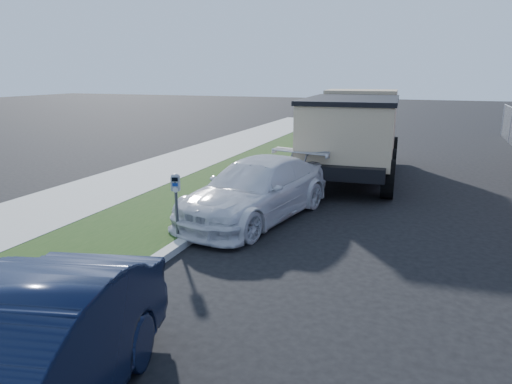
% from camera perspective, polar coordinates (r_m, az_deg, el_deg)
% --- Properties ---
extents(ground, '(120.00, 120.00, 0.00)m').
position_cam_1_polar(ground, '(9.06, 6.11, -8.44)').
color(ground, black).
rests_on(ground, ground).
extents(streetside, '(6.12, 50.00, 0.15)m').
position_cam_1_polar(streetside, '(13.10, -15.67, -1.28)').
color(streetside, gray).
rests_on(streetside, ground).
extents(parking_meter, '(0.23, 0.19, 1.40)m').
position_cam_1_polar(parking_meter, '(9.65, -9.99, 0.04)').
color(parking_meter, '#3F4247').
rests_on(parking_meter, ground).
extents(white_wagon, '(3.05, 5.35, 1.46)m').
position_cam_1_polar(white_wagon, '(11.40, 0.07, 0.38)').
color(white_wagon, silver).
rests_on(white_wagon, ground).
extents(dump_truck, '(3.35, 7.58, 2.91)m').
position_cam_1_polar(dump_truck, '(16.58, 12.18, 7.71)').
color(dump_truck, black).
rests_on(dump_truck, ground).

